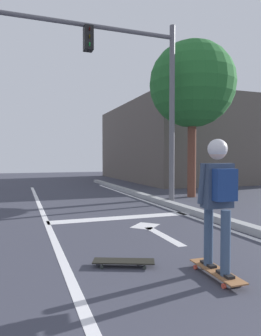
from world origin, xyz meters
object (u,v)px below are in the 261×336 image
skateboard (216,271)px  roadside_tree (192,85)px  traffic_signal_mast (136,78)px  skater (218,189)px  spare_skateboard (124,261)px

skateboard → roadside_tree: 8.34m
traffic_signal_mast → roadside_tree: bearing=25.5°
traffic_signal_mast → roadside_tree: (2.60, 1.24, 0.30)m
traffic_signal_mast → roadside_tree: size_ratio=0.97×
traffic_signal_mast → skateboard: bearing=-100.5°
skateboard → skater: (-0.00, -0.02, 0.97)m
roadside_tree → skateboard: bearing=-118.9°
skater → roadside_tree: bearing=61.2°
skateboard → spare_skateboard: skateboard is taller
spare_skateboard → traffic_signal_mast: traffic_signal_mast is taller
spare_skateboard → roadside_tree: bearing=52.1°
roadside_tree → skater: bearing=-118.8°
spare_skateboard → roadside_tree: 8.26m
traffic_signal_mast → roadside_tree: roadside_tree is taller
traffic_signal_mast → roadside_tree: 2.89m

